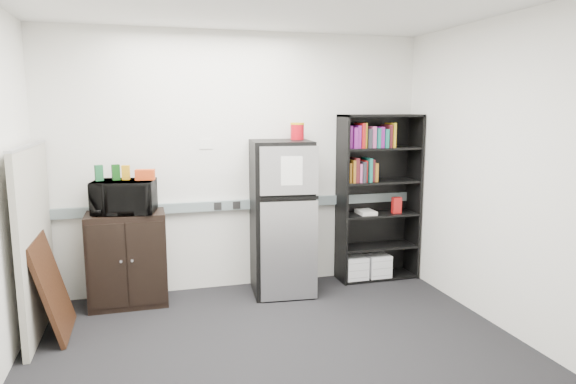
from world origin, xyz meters
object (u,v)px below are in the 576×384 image
object	(u,v)px
cubicle_partition	(35,239)
cabinet	(128,259)
refrigerator	(281,218)
bookshelf	(376,194)
microwave	(124,197)

from	to	relation	value
cubicle_partition	cabinet	xyz separation A→B (m)	(0.73, 0.42, -0.35)
cubicle_partition	refrigerator	distance (m)	2.30
bookshelf	refrigerator	bearing A→B (deg)	-172.70
cabinet	microwave	distance (m)	0.62
bookshelf	refrigerator	xyz separation A→B (m)	(-1.14, -0.15, -0.18)
bookshelf	microwave	xyz separation A→B (m)	(-2.68, -0.08, 0.11)
bookshelf	cubicle_partition	xyz separation A→B (m)	(-3.41, -0.49, -0.16)
cabinet	microwave	xyz separation A→B (m)	(0.00, -0.02, 0.62)
cabinet	refrigerator	distance (m)	1.58
refrigerator	microwave	bearing A→B (deg)	-176.98
refrigerator	cabinet	bearing A→B (deg)	-177.57
cabinet	refrigerator	xyz separation A→B (m)	(1.54, -0.08, 0.34)
bookshelf	cabinet	bearing A→B (deg)	-178.60
cubicle_partition	refrigerator	size ratio (longest dim) A/B	1.02
microwave	cabinet	bearing A→B (deg)	99.73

